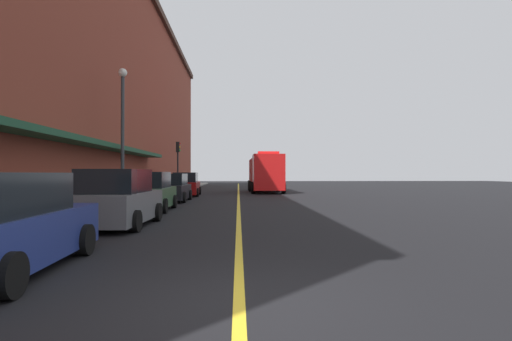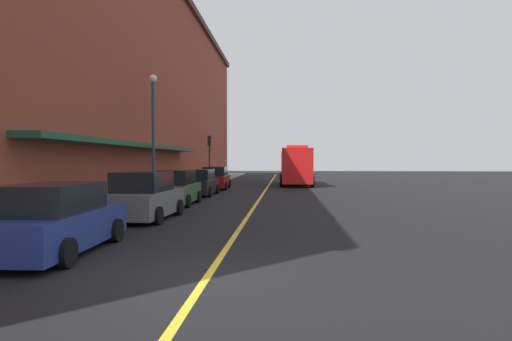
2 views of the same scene
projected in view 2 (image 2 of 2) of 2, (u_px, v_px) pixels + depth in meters
ground_plane at (266, 189)px, 33.19m from camera, size 112.00×112.00×0.00m
sidewalk_left at (189, 188)px, 33.62m from camera, size 2.40×70.00×0.15m
lane_center_stripe at (266, 189)px, 33.19m from camera, size 0.16×70.00×0.01m
brick_building_left at (118, 80)px, 32.78m from camera, size 9.28×64.00×16.97m
parked_car_0 at (57, 221)px, 10.23m from camera, size 2.11×4.63×1.71m
parked_car_1 at (144, 197)px, 16.15m from camera, size 2.23×4.31×1.82m
parked_car_2 at (176, 189)px, 21.35m from camera, size 1.95×4.16×1.76m
parked_car_3 at (200, 183)px, 27.27m from camera, size 1.99×4.56×1.68m
parked_car_4 at (216, 178)px, 33.27m from camera, size 2.21×4.82×1.76m
fire_truck at (296, 167)px, 38.50m from camera, size 2.98×8.82×3.52m
parking_meter_1 at (184, 178)px, 28.51m from camera, size 0.14×0.18×1.33m
street_lamp_left at (153, 122)px, 23.84m from camera, size 0.44×0.44×6.94m
traffic_light_near at (210, 150)px, 37.85m from camera, size 0.38×0.36×4.30m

